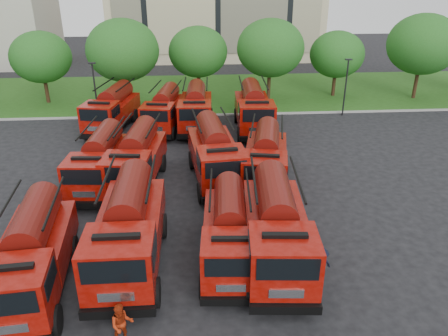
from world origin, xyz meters
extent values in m
plane|color=black|center=(0.00, 0.00, 0.00)|extent=(140.00, 140.00, 0.00)
cube|color=#1F4412|center=(0.00, 26.00, 0.06)|extent=(70.00, 16.00, 0.12)
cube|color=gray|center=(0.00, 17.90, 0.07)|extent=(70.00, 0.30, 0.14)
cylinder|color=#382314|center=(-16.00, 23.00, 1.19)|extent=(0.36, 0.36, 2.38)
ellipsoid|color=#1D4E16|center=(-16.00, 23.00, 4.56)|extent=(5.71, 5.71, 4.86)
cylinder|color=#382314|center=(-8.00, 21.50, 1.40)|extent=(0.36, 0.36, 2.80)
ellipsoid|color=#1D4E16|center=(-8.00, 21.50, 5.36)|extent=(6.72, 6.72, 5.71)
cylinder|color=#382314|center=(-1.00, 24.00, 1.22)|extent=(0.36, 0.36, 2.45)
ellipsoid|color=#1D4E16|center=(-1.00, 24.00, 4.69)|extent=(5.88, 5.88, 5.00)
cylinder|color=#382314|center=(6.00, 22.50, 1.36)|extent=(0.36, 0.36, 2.73)
ellipsoid|color=#1D4E16|center=(6.00, 22.50, 5.23)|extent=(6.55, 6.55, 5.57)
cylinder|color=#382314|center=(13.00, 23.50, 1.14)|extent=(0.36, 0.36, 2.27)
ellipsoid|color=#1D4E16|center=(13.00, 23.50, 4.36)|extent=(5.46, 5.46, 4.64)
cylinder|color=#382314|center=(21.00, 22.00, 1.43)|extent=(0.36, 0.36, 2.87)
ellipsoid|color=#1D4E16|center=(21.00, 22.00, 5.49)|extent=(6.89, 6.89, 5.85)
cylinder|color=black|center=(-10.00, 17.20, 2.50)|extent=(0.14, 0.14, 5.00)
cube|color=black|center=(-10.00, 17.20, 5.05)|extent=(0.60, 0.25, 0.12)
cylinder|color=black|center=(12.00, 17.20, 2.50)|extent=(0.14, 0.14, 5.00)
cube|color=black|center=(12.00, 17.20, 5.05)|extent=(0.60, 0.25, 0.12)
cube|color=black|center=(-8.35, -5.17, 0.68)|extent=(3.06, 7.48, 0.31)
cube|color=maroon|center=(-8.12, -7.66, 1.85)|extent=(2.75, 2.52, 2.03)
cube|color=black|center=(-8.01, -8.82, 2.32)|extent=(2.18, 0.26, 0.88)
cube|color=maroon|center=(-8.46, -4.03, 1.51)|extent=(2.99, 5.00, 1.35)
cylinder|color=#510B08|center=(-8.46, -4.03, 2.62)|extent=(1.96, 4.50, 1.56)
cylinder|color=black|center=(-6.91, -7.75, 0.57)|extent=(0.47, 1.17, 1.14)
cylinder|color=black|center=(-9.72, -3.42, 0.57)|extent=(0.47, 1.17, 1.14)
cylinder|color=black|center=(-7.33, -3.19, 0.57)|extent=(0.47, 1.17, 1.14)
cube|color=black|center=(-4.63, -3.64, 0.73)|extent=(2.59, 7.83, 0.34)
cube|color=black|center=(-4.64, -7.61, 0.67)|extent=(2.79, 0.29, 0.39)
cube|color=maroon|center=(-4.64, -6.32, 1.98)|extent=(2.74, 2.46, 2.18)
cube|color=black|center=(-4.64, -7.57, 2.49)|extent=(2.35, 0.06, 0.95)
cube|color=maroon|center=(-4.63, -2.41, 1.62)|extent=(2.75, 5.15, 1.45)
cylinder|color=#510B08|center=(-4.63, -2.41, 2.81)|extent=(1.69, 4.70, 1.68)
cylinder|color=black|center=(-5.92, -6.54, 0.61)|extent=(0.39, 1.23, 1.23)
cylinder|color=black|center=(-3.35, -6.55, 0.61)|extent=(0.39, 1.23, 1.23)
cylinder|color=black|center=(-5.91, -1.63, 0.61)|extent=(0.39, 1.23, 1.23)
cylinder|color=black|center=(-3.34, -1.63, 0.61)|extent=(0.39, 1.23, 1.23)
cube|color=black|center=(-0.15, -3.81, 0.62)|extent=(2.64, 6.81, 0.29)
cube|color=black|center=(-0.38, -7.19, 0.57)|extent=(2.40, 0.40, 0.33)
cube|color=maroon|center=(-0.31, -6.09, 1.69)|extent=(2.47, 2.25, 1.86)
cube|color=black|center=(-0.38, -7.16, 2.12)|extent=(2.00, 0.18, 0.81)
cube|color=maroon|center=(-0.08, -2.76, 1.38)|extent=(2.63, 4.54, 1.24)
cylinder|color=#510B08|center=(-0.08, -2.76, 2.40)|extent=(1.70, 4.09, 1.43)
cylinder|color=black|center=(-1.42, -6.21, 0.52)|extent=(0.40, 1.07, 1.05)
cylinder|color=black|center=(0.77, -6.36, 0.52)|extent=(0.40, 1.07, 1.05)
cylinder|color=black|center=(-1.13, -2.02, 0.52)|extent=(0.40, 1.07, 1.05)
cylinder|color=black|center=(1.06, -2.17, 0.52)|extent=(0.40, 1.07, 1.05)
cube|color=black|center=(1.92, -3.98, 0.71)|extent=(3.11, 7.83, 0.33)
cube|color=black|center=(1.62, -7.84, 0.66)|extent=(2.75, 0.49, 0.38)
cube|color=maroon|center=(1.72, -6.59, 1.94)|extent=(2.86, 2.61, 2.13)
cube|color=black|center=(1.62, -7.81, 2.43)|extent=(2.29, 0.24, 0.93)
cube|color=maroon|center=(2.02, -2.78, 1.58)|extent=(3.07, 5.22, 1.42)
cylinder|color=#510B08|center=(2.02, -2.78, 2.75)|extent=(2.00, 4.71, 1.64)
cylinder|color=black|center=(0.45, -6.71, 0.60)|extent=(0.48, 1.23, 1.20)
cylinder|color=black|center=(2.95, -6.91, 0.60)|extent=(0.48, 1.23, 1.20)
cylinder|color=black|center=(0.83, -1.92, 0.60)|extent=(0.48, 1.23, 1.20)
cylinder|color=black|center=(3.33, -2.12, 0.60)|extent=(0.48, 1.23, 1.20)
cube|color=black|center=(-7.36, 4.40, 0.66)|extent=(2.85, 7.23, 0.30)
cube|color=black|center=(-7.63, 0.82, 0.61)|extent=(2.54, 0.44, 0.35)
cube|color=maroon|center=(-7.54, 1.98, 1.80)|extent=(2.64, 2.40, 1.97)
cube|color=black|center=(-7.62, 0.85, 2.25)|extent=(2.12, 0.21, 0.86)
cube|color=maroon|center=(-7.28, 5.51, 1.47)|extent=(2.82, 4.82, 1.32)
cylinder|color=#510B08|center=(-7.28, 5.51, 2.54)|extent=(1.83, 4.35, 1.52)
cylinder|color=black|center=(-8.71, 1.86, 0.56)|extent=(0.44, 1.14, 1.11)
cylinder|color=black|center=(-6.39, 1.69, 0.56)|extent=(0.44, 1.14, 1.11)
cylinder|color=black|center=(-8.38, 6.30, 0.56)|extent=(0.44, 1.14, 1.11)
cylinder|color=black|center=(-6.06, 6.13, 0.56)|extent=(0.44, 1.14, 1.11)
cube|color=black|center=(-5.18, 4.45, 0.68)|extent=(3.18, 7.52, 0.31)
cube|color=black|center=(-5.59, 0.77, 0.63)|extent=(2.62, 0.54, 0.37)
cube|color=maroon|center=(-5.46, 1.96, 1.85)|extent=(2.79, 2.56, 2.03)
cube|color=black|center=(-5.58, 0.80, 2.32)|extent=(2.18, 0.29, 0.89)
cube|color=maroon|center=(-5.06, 5.59, 1.51)|extent=(3.06, 5.05, 1.36)
cylinder|color=#510B08|center=(-5.06, 5.59, 2.62)|extent=(2.03, 4.52, 1.56)
cylinder|color=black|center=(-6.67, 1.88, 0.57)|extent=(0.49, 1.18, 1.15)
cylinder|color=black|center=(-4.29, 1.62, 0.57)|extent=(0.49, 1.18, 1.15)
cylinder|color=black|center=(-6.17, 6.44, 0.57)|extent=(0.49, 1.18, 1.15)
cylinder|color=black|center=(-3.79, 6.18, 0.57)|extent=(0.49, 1.18, 1.15)
cube|color=black|center=(-0.35, 4.71, 0.71)|extent=(3.28, 7.83, 0.33)
cube|color=black|center=(0.05, 0.87, 0.65)|extent=(2.73, 0.55, 0.38)
cube|color=maroon|center=(-0.08, 2.12, 1.93)|extent=(2.90, 2.66, 2.12)
cube|color=black|center=(0.05, 0.90, 2.42)|extent=(2.28, 0.29, 0.92)
cube|color=maroon|center=(-0.48, 5.90, 1.58)|extent=(3.17, 5.25, 1.41)
cylinder|color=#510B08|center=(-0.48, 5.90, 2.73)|extent=(2.10, 4.71, 1.63)
cylinder|color=black|center=(-1.30, 1.77, 0.60)|extent=(0.50, 1.23, 1.20)
cylinder|color=black|center=(1.19, 2.03, 0.60)|extent=(0.50, 1.23, 1.20)
cylinder|color=black|center=(-1.80, 6.53, 0.60)|extent=(0.50, 1.23, 1.20)
cylinder|color=black|center=(0.69, 6.79, 0.60)|extent=(0.50, 1.23, 1.20)
cube|color=black|center=(2.72, 4.03, 0.66)|extent=(3.66, 7.43, 0.30)
cube|color=black|center=(2.03, 0.49, 0.61)|extent=(2.54, 0.74, 0.36)
cube|color=maroon|center=(2.26, 1.63, 1.80)|extent=(2.87, 2.67, 1.98)
cube|color=black|center=(2.04, 0.52, 2.26)|extent=(2.10, 0.46, 0.86)
cube|color=maroon|center=(2.94, 5.12, 1.47)|extent=(3.34, 5.07, 1.32)
cylinder|color=#510B08|center=(2.94, 5.12, 2.55)|extent=(2.32, 4.48, 1.52)
cylinder|color=black|center=(1.07, 1.66, 0.56)|extent=(0.56, 1.17, 1.12)
cylinder|color=black|center=(3.36, 1.21, 0.56)|extent=(0.56, 1.17, 1.12)
cylinder|color=black|center=(1.93, 6.05, 0.56)|extent=(0.56, 1.17, 1.12)
cylinder|color=black|center=(4.22, 5.60, 0.56)|extent=(0.56, 1.17, 1.12)
cube|color=black|center=(-8.32, 14.95, 0.68)|extent=(3.79, 7.64, 0.31)
cube|color=black|center=(-9.04, 11.31, 0.63)|extent=(2.61, 0.77, 0.37)
cube|color=maroon|center=(-8.81, 12.49, 1.86)|extent=(2.96, 2.76, 2.04)
cube|color=black|center=(-9.04, 11.34, 2.33)|extent=(2.16, 0.48, 0.89)
cube|color=maroon|center=(-8.09, 16.07, 1.52)|extent=(3.45, 5.22, 1.36)
cylinder|color=#510B08|center=(-8.09, 16.07, 2.63)|extent=(2.40, 4.61, 1.57)
cylinder|color=black|center=(-10.03, 12.52, 0.57)|extent=(0.58, 1.20, 1.15)
cylinder|color=black|center=(-7.67, 12.05, 0.57)|extent=(0.58, 1.20, 1.15)
cylinder|color=black|center=(-9.13, 17.03, 0.57)|extent=(0.58, 1.20, 1.15)
cylinder|color=black|center=(-6.77, 16.56, 0.57)|extent=(0.58, 1.20, 1.15)
cube|color=black|center=(-4.03, 14.64, 0.65)|extent=(3.34, 7.23, 0.30)
cube|color=black|center=(-4.58, 11.16, 0.60)|extent=(2.49, 0.63, 0.35)
cube|color=maroon|center=(-4.41, 12.29, 1.76)|extent=(2.75, 2.54, 1.94)
cube|color=black|center=(-4.58, 11.19, 2.21)|extent=(2.07, 0.37, 0.84)
cube|color=maroon|center=(-3.86, 15.72, 1.44)|extent=(3.12, 4.90, 1.29)
cylinder|color=#510B08|center=(-3.86, 15.72, 2.50)|extent=(2.12, 4.36, 1.49)
cylinder|color=black|center=(-5.57, 12.27, 0.55)|extent=(0.51, 1.13, 1.09)
cylinder|color=black|center=(-3.31, 11.91, 0.55)|extent=(0.51, 1.13, 1.09)
cylinder|color=black|center=(-4.89, 16.59, 0.55)|extent=(0.51, 1.13, 1.09)
cylinder|color=black|center=(-2.63, 16.23, 0.55)|extent=(0.51, 1.13, 1.09)
cube|color=black|center=(-1.43, 14.61, 0.68)|extent=(2.74, 7.45, 0.31)
cube|color=black|center=(-1.59, 10.89, 0.63)|extent=(2.63, 0.38, 0.37)
cube|color=maroon|center=(-1.54, 12.09, 1.86)|extent=(2.67, 2.42, 2.05)
cube|color=black|center=(-1.59, 10.92, 2.34)|extent=(2.20, 0.15, 0.89)
cube|color=maroon|center=(-1.37, 15.76, 1.52)|extent=(2.79, 4.94, 1.36)
cylinder|color=#510B08|center=(-1.37, 15.76, 2.64)|extent=(1.77, 4.48, 1.57)
cylinder|color=black|center=(-2.76, 11.94, 0.58)|extent=(0.42, 1.17, 1.15)
cylinder|color=black|center=(-0.34, 11.83, 0.58)|extent=(0.42, 1.17, 1.15)
cylinder|color=black|center=(-2.55, 16.55, 0.58)|extent=(0.42, 1.17, 1.15)
cylinder|color=black|center=(-0.13, 16.44, 0.58)|extent=(0.42, 1.17, 1.15)
cube|color=black|center=(3.29, 13.87, 0.72)|extent=(2.88, 7.83, 0.33)
cube|color=black|center=(3.12, 9.95, 0.66)|extent=(2.77, 0.40, 0.39)
cube|color=maroon|center=(3.17, 11.22, 1.96)|extent=(2.81, 2.55, 2.15)
cube|color=black|center=(3.12, 9.99, 2.46)|extent=(2.32, 0.16, 0.94)
cube|color=maroon|center=(3.34, 15.08, 1.60)|extent=(2.93, 5.19, 1.44)
cylinder|color=#510B08|center=(3.34, 15.08, 2.77)|extent=(1.86, 4.71, 1.66)
cylinder|color=black|center=(1.90, 11.06, 0.61)|extent=(0.44, 1.23, 1.21)
cylinder|color=black|center=(4.43, 10.95, 0.61)|extent=(0.44, 1.23, 1.21)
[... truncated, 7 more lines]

